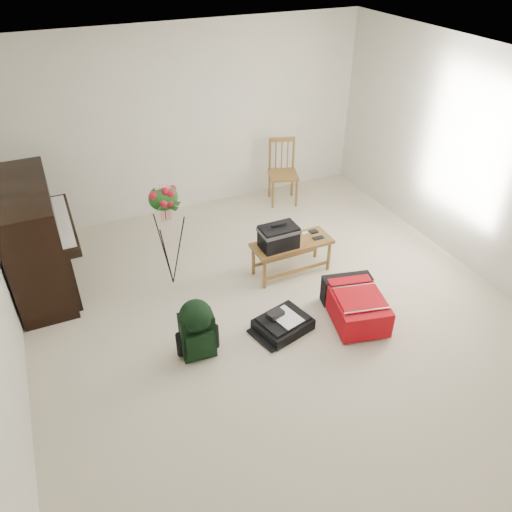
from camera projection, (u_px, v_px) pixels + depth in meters
name	position (u px, v px, depth m)	size (l,w,h in m)	color
floor	(278.00, 317.00, 5.31)	(5.00, 5.50, 0.01)	beige
ceiling	(287.00, 76.00, 3.89)	(5.00, 5.50, 0.01)	white
wall_back	(190.00, 121.00, 6.67)	(5.00, 0.04, 2.50)	beige
wall_right	(487.00, 168.00, 5.44)	(0.04, 5.50, 2.50)	beige
piano	(35.00, 241.00, 5.44)	(0.71, 1.50, 1.25)	black
bench	(283.00, 239.00, 5.64)	(0.94, 0.39, 0.72)	olive
dining_chair	(282.00, 173.00, 7.21)	(0.50, 0.50, 0.93)	olive
red_suitcase	(353.00, 302.00, 5.24)	(0.67, 0.86, 0.33)	red
black_duffel	(283.00, 323.00, 5.11)	(0.61, 0.54, 0.22)	black
green_backpack	(197.00, 327.00, 4.67)	(0.34, 0.31, 0.64)	black
flower_stand	(168.00, 237.00, 5.45)	(0.43, 0.43, 1.29)	black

